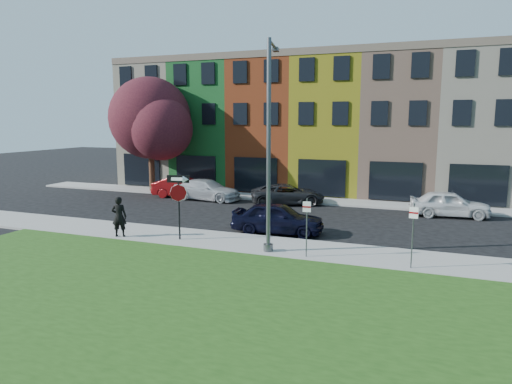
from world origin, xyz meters
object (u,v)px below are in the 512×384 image
at_px(stop_sign, 178,194).
at_px(sedan_near, 278,218).
at_px(man, 119,217).
at_px(street_lamp, 269,147).

distance_m(stop_sign, sedan_near, 5.09).
relative_size(man, street_lamp, 0.22).
bearing_deg(street_lamp, sedan_near, 90.51).
xyz_separation_m(man, sedan_near, (6.64, 3.67, -0.30)).
distance_m(man, sedan_near, 7.59).
relative_size(stop_sign, street_lamp, 0.34).
relative_size(man, sedan_near, 0.41).
bearing_deg(man, street_lamp, 162.34).
distance_m(man, street_lamp, 8.08).
bearing_deg(stop_sign, sedan_near, 28.93).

